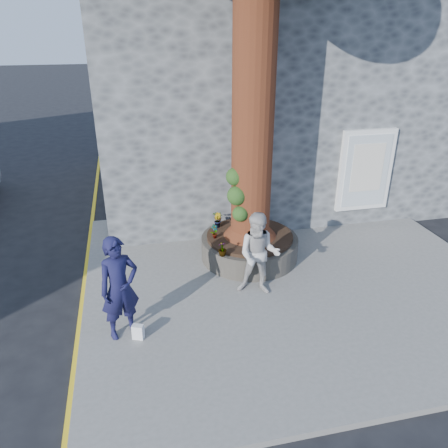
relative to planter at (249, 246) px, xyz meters
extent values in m
plane|color=black|center=(-0.80, -2.00, -0.41)|extent=(120.00, 120.00, 0.00)
cube|color=slate|center=(0.70, -1.00, -0.35)|extent=(9.00, 8.00, 0.12)
cube|color=yellow|center=(-3.85, -1.00, -0.41)|extent=(0.10, 30.00, 0.01)
cube|color=#45484A|center=(1.70, 5.20, 2.59)|extent=(10.00, 8.00, 6.00)
cube|color=white|center=(3.50, 1.14, 1.29)|extent=(1.50, 0.12, 2.20)
cube|color=silver|center=(3.50, 1.08, 1.29)|extent=(1.25, 0.04, 1.95)
cube|color=silver|center=(3.50, 1.06, 1.39)|extent=(0.90, 0.02, 1.30)
cylinder|color=black|center=(0.00, 0.00, -0.03)|extent=(2.30, 2.30, 0.52)
cylinder|color=black|center=(0.00, 0.00, 0.27)|extent=(2.04, 2.04, 0.08)
cylinder|color=#4C1A13|center=(0.00, 0.00, 4.06)|extent=(0.90, 0.90, 7.50)
cone|color=#4C1A13|center=(0.00, 0.00, 0.66)|extent=(1.24, 1.24, 0.70)
sphere|color=#193C14|center=(-0.38, -0.20, 1.41)|extent=(0.44, 0.44, 0.44)
sphere|color=#193C14|center=(-0.32, -0.30, 1.01)|extent=(0.36, 0.36, 0.36)
sphere|color=#193C14|center=(-0.40, -0.08, 1.81)|extent=(0.40, 0.40, 0.40)
imported|color=#151539|center=(-3.00, -2.25, 0.68)|extent=(0.83, 0.69, 1.94)
imported|color=#B8B3B0|center=(-0.23, -1.48, 0.60)|extent=(1.06, 0.95, 1.79)
cube|color=white|center=(-2.76, -2.45, -0.15)|extent=(0.23, 0.19, 0.28)
imported|color=gray|center=(-0.85, 0.00, 0.48)|extent=(0.22, 0.20, 0.35)
imported|color=gray|center=(-0.66, 0.60, 0.49)|extent=(0.21, 0.22, 0.36)
imported|color=gray|center=(-0.85, -0.85, 0.47)|extent=(0.21, 0.21, 0.33)
imported|color=gray|center=(-0.58, 0.85, 0.46)|extent=(0.36, 0.37, 0.31)
camera|label=1|loc=(-2.63, -8.91, 4.89)|focal=35.00mm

